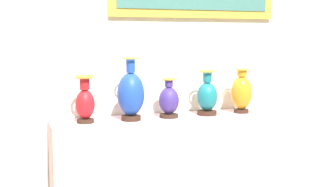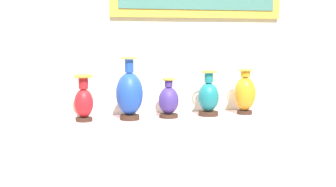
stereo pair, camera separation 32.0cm
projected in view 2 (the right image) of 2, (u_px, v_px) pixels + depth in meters
display_shelf at (168, 181)px, 3.28m from camera, size 1.67×0.37×0.97m
back_wall at (162, 35)px, 3.39m from camera, size 3.90×0.14×3.07m
vase_crimson at (84, 100)px, 3.04m from camera, size 0.13×0.13×0.32m
vase_sapphire at (129, 94)px, 3.10m from camera, size 0.19×0.19×0.44m
vase_indigo at (169, 101)px, 3.19m from camera, size 0.14×0.14×0.29m
vase_teal at (209, 97)px, 3.27m from camera, size 0.15×0.15×0.33m
vase_amber at (245, 93)px, 3.33m from camera, size 0.16×0.16×0.34m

